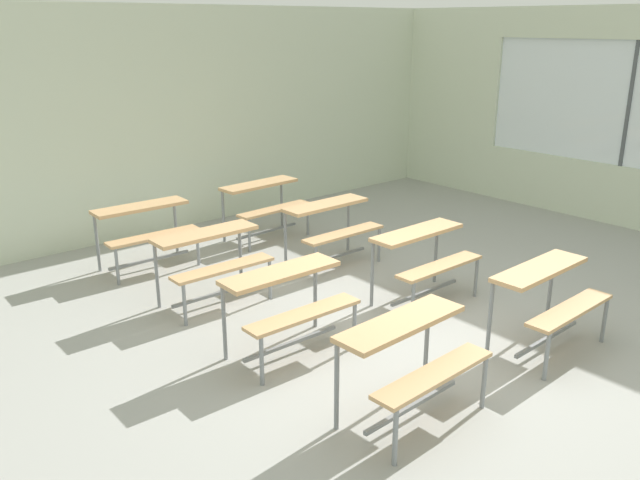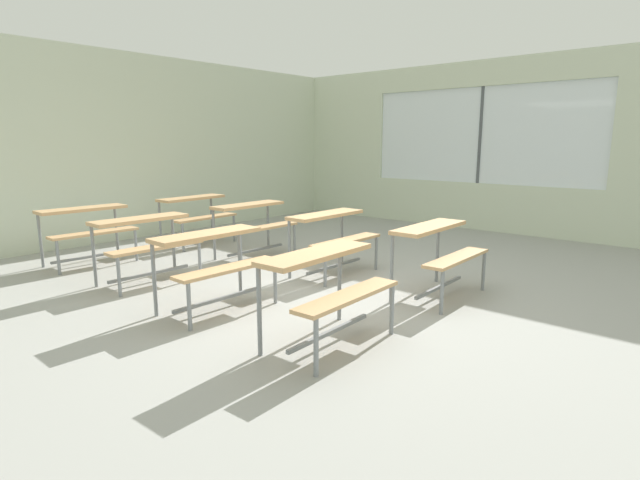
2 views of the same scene
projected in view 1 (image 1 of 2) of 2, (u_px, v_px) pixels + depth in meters
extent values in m
cube|color=#9E9E99|center=(404.00, 341.00, 6.02)|extent=(10.00, 9.00, 0.05)
cube|color=beige|center=(160.00, 122.00, 8.77)|extent=(10.00, 0.12, 3.00)
cube|color=beige|center=(452.00, 88.00, 11.12)|extent=(0.12, 1.90, 1.70)
cube|color=white|center=(630.00, 105.00, 8.93)|extent=(0.02, 4.20, 1.70)
cube|color=#4C5156|center=(630.00, 105.00, 8.93)|extent=(0.06, 0.05, 1.70)
cube|color=tan|center=(401.00, 323.00, 4.68)|extent=(1.11, 0.36, 0.04)
cube|color=tan|center=(434.00, 374.00, 4.54)|extent=(1.11, 0.26, 0.03)
cylinder|color=gray|center=(337.00, 384.00, 4.57)|extent=(0.04, 0.04, 0.72)
cylinder|color=gray|center=(427.00, 340.00, 5.21)|extent=(0.04, 0.04, 0.72)
cylinder|color=gray|center=(395.00, 436.00, 4.23)|extent=(0.04, 0.04, 0.44)
cylinder|color=gray|center=(484.00, 382.00, 4.87)|extent=(0.04, 0.04, 0.44)
cube|color=gray|center=(412.00, 406.00, 4.78)|extent=(1.00, 0.06, 0.03)
cube|color=tan|center=(540.00, 269.00, 5.70)|extent=(1.11, 0.35, 0.04)
cube|color=tan|center=(570.00, 310.00, 5.56)|extent=(1.10, 0.25, 0.03)
cylinder|color=gray|center=(490.00, 318.00, 5.60)|extent=(0.04, 0.04, 0.72)
cylinder|color=gray|center=(550.00, 288.00, 6.23)|extent=(0.04, 0.04, 0.72)
cylinder|color=gray|center=(547.00, 356.00, 5.25)|extent=(0.04, 0.04, 0.44)
cylinder|color=gray|center=(605.00, 320.00, 5.89)|extent=(0.04, 0.04, 0.44)
cube|color=gray|center=(547.00, 339.00, 5.80)|extent=(1.00, 0.06, 0.03)
cube|color=tan|center=(281.00, 273.00, 5.62)|extent=(1.11, 0.34, 0.04)
cube|color=tan|center=(304.00, 314.00, 5.48)|extent=(1.10, 0.24, 0.03)
cylinder|color=gray|center=(224.00, 321.00, 5.54)|extent=(0.04, 0.04, 0.72)
cylinder|color=gray|center=(315.00, 292.00, 6.14)|extent=(0.04, 0.04, 0.72)
cylinder|color=gray|center=(262.00, 360.00, 5.18)|extent=(0.04, 0.04, 0.44)
cylinder|color=gray|center=(354.00, 325.00, 5.79)|extent=(0.04, 0.04, 0.44)
cube|color=gray|center=(291.00, 343.00, 5.72)|extent=(1.00, 0.05, 0.03)
cube|color=tan|center=(417.00, 232.00, 6.70)|extent=(1.10, 0.32, 0.04)
cube|color=tan|center=(440.00, 266.00, 6.56)|extent=(1.10, 0.22, 0.03)
cylinder|color=gray|center=(372.00, 273.00, 6.60)|extent=(0.04, 0.04, 0.72)
cylinder|color=gray|center=(436.00, 251.00, 7.22)|extent=(0.04, 0.04, 0.72)
cylinder|color=gray|center=(413.00, 302.00, 6.25)|extent=(0.04, 0.04, 0.44)
cylinder|color=gray|center=(476.00, 277.00, 6.87)|extent=(0.04, 0.04, 0.44)
cube|color=gray|center=(425.00, 292.00, 6.79)|extent=(1.00, 0.04, 0.03)
cube|color=tan|center=(205.00, 234.00, 6.65)|extent=(1.10, 0.33, 0.04)
cube|color=tan|center=(223.00, 268.00, 6.51)|extent=(1.10, 0.23, 0.03)
cylinder|color=gray|center=(157.00, 274.00, 6.56)|extent=(0.04, 0.04, 0.72)
cylinder|color=gray|center=(240.00, 253.00, 7.17)|extent=(0.04, 0.04, 0.72)
cylinder|color=gray|center=(185.00, 304.00, 6.21)|extent=(0.04, 0.04, 0.44)
cylinder|color=gray|center=(270.00, 279.00, 6.82)|extent=(0.04, 0.04, 0.44)
cube|color=gray|center=(216.00, 294.00, 6.75)|extent=(1.00, 0.04, 0.03)
cube|color=tan|center=(326.00, 205.00, 7.72)|extent=(1.10, 0.32, 0.04)
cube|color=tan|center=(344.00, 234.00, 7.57)|extent=(1.10, 0.22, 0.03)
cylinder|color=gray|center=(285.00, 239.00, 7.62)|extent=(0.04, 0.04, 0.72)
cylinder|color=gray|center=(348.00, 223.00, 8.24)|extent=(0.04, 0.04, 0.72)
cylinder|color=gray|center=(316.00, 263.00, 7.27)|extent=(0.04, 0.04, 0.44)
cylinder|color=gray|center=(379.00, 244.00, 7.89)|extent=(0.04, 0.04, 0.44)
cube|color=gray|center=(333.00, 257.00, 7.81)|extent=(1.00, 0.04, 0.03)
cube|color=tan|center=(140.00, 207.00, 7.62)|extent=(1.11, 0.35, 0.04)
cube|color=tan|center=(154.00, 236.00, 7.48)|extent=(1.11, 0.25, 0.03)
cylinder|color=gray|center=(97.00, 242.00, 7.54)|extent=(0.04, 0.04, 0.72)
cylinder|color=gray|center=(176.00, 226.00, 8.14)|extent=(0.04, 0.04, 0.72)
cylinder|color=gray|center=(117.00, 266.00, 7.18)|extent=(0.04, 0.04, 0.44)
cylinder|color=gray|center=(198.00, 247.00, 7.78)|extent=(0.04, 0.04, 0.44)
cube|color=gray|center=(150.00, 260.00, 7.72)|extent=(1.00, 0.06, 0.03)
cube|color=tan|center=(259.00, 184.00, 8.69)|extent=(1.11, 0.37, 0.04)
cube|color=tan|center=(275.00, 209.00, 8.55)|extent=(1.11, 0.27, 0.03)
cylinder|color=gray|center=(223.00, 215.00, 8.57)|extent=(0.04, 0.04, 0.72)
cylinder|color=gray|center=(282.00, 202.00, 9.22)|extent=(0.04, 0.04, 0.72)
cylinder|color=gray|center=(249.00, 235.00, 8.24)|extent=(0.04, 0.04, 0.44)
cylinder|color=gray|center=(308.00, 219.00, 8.89)|extent=(0.04, 0.04, 0.44)
cube|color=gray|center=(267.00, 231.00, 8.79)|extent=(1.00, 0.08, 0.03)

